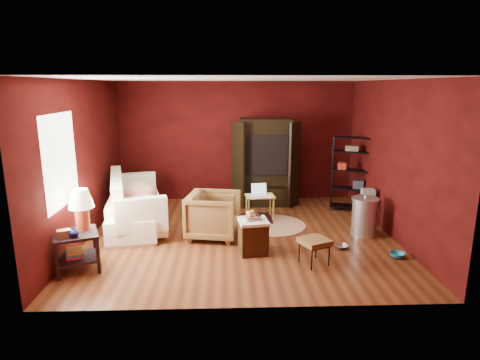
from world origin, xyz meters
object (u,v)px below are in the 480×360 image
(armchair, at_px, (214,213))
(hamper, at_px, (253,236))
(sofa, at_px, (134,205))
(side_table, at_px, (79,222))
(laptop_desk, at_px, (260,198))
(tv_armoire, at_px, (265,161))
(wire_shelving, at_px, (351,171))

(armchair, relative_size, hamper, 1.39)
(sofa, xyz_separation_m, armchair, (1.57, -0.63, 0.02))
(side_table, distance_m, hamper, 2.70)
(side_table, height_order, hamper, side_table)
(side_table, xyz_separation_m, laptop_desk, (2.88, 2.20, -0.28))
(sofa, relative_size, armchair, 2.46)
(tv_armoire, bearing_deg, hamper, -98.59)
(laptop_desk, xyz_separation_m, tv_armoire, (0.21, 1.03, 0.59))
(tv_armoire, bearing_deg, armchair, -118.02)
(hamper, relative_size, laptop_desk, 0.91)
(sofa, xyz_separation_m, wire_shelving, (4.52, 0.90, 0.46))
(laptop_desk, height_order, wire_shelving, wire_shelving)
(sofa, bearing_deg, laptop_desk, -90.55)
(armchair, height_order, tv_armoire, tv_armoire)
(wire_shelving, bearing_deg, sofa, -150.40)
(hamper, relative_size, wire_shelving, 0.40)
(armchair, bearing_deg, wire_shelving, -52.41)
(armchair, relative_size, wire_shelving, 0.56)
(tv_armoire, bearing_deg, sofa, -151.53)
(side_table, xyz_separation_m, hamper, (2.63, 0.45, -0.43))
(tv_armoire, relative_size, wire_shelving, 1.21)
(side_table, relative_size, wire_shelving, 0.74)
(hamper, height_order, laptop_desk, laptop_desk)
(sofa, bearing_deg, wire_shelving, -88.04)
(side_table, height_order, laptop_desk, side_table)
(sofa, distance_m, hamper, 2.63)
(side_table, bearing_deg, tv_armoire, 46.25)
(armchair, height_order, laptop_desk, armchair)
(hamper, distance_m, laptop_desk, 1.77)
(armchair, bearing_deg, side_table, 131.18)
(sofa, distance_m, laptop_desk, 2.52)
(sofa, bearing_deg, tv_armoire, -71.60)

